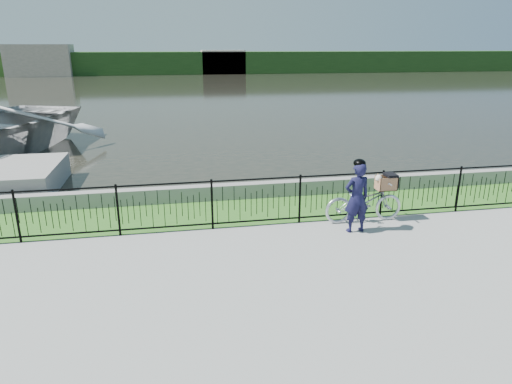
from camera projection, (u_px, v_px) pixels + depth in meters
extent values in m
plane|color=gray|center=(272.00, 256.00, 8.88)|extent=(120.00, 120.00, 0.00)
cube|color=#346C21|center=(249.00, 210.00, 11.31)|extent=(60.00, 2.00, 0.01)
plane|color=black|center=(189.00, 92.00, 39.73)|extent=(120.00, 120.00, 0.00)
cube|color=gray|center=(243.00, 191.00, 12.18)|extent=(60.00, 0.30, 0.40)
cube|color=#23451A|center=(180.00, 63.00, 64.52)|extent=(120.00, 6.00, 3.00)
cube|color=#A79786|center=(40.00, 60.00, 59.32)|extent=(8.00, 4.00, 4.00)
cube|color=#A79786|center=(223.00, 62.00, 64.14)|extent=(6.00, 3.00, 3.20)
imported|color=silver|center=(364.00, 202.00, 10.47)|extent=(1.84, 0.64, 0.97)
cube|color=black|center=(385.00, 190.00, 10.48)|extent=(0.38, 0.18, 0.02)
cube|color=#916343|center=(385.00, 189.00, 10.48)|extent=(0.44, 0.31, 0.01)
cube|color=#916343|center=(383.00, 181.00, 10.57)|extent=(0.44, 0.02, 0.31)
cube|color=#916343|center=(389.00, 185.00, 10.30)|extent=(0.44, 0.02, 0.31)
cube|color=#916343|center=(395.00, 183.00, 10.47)|extent=(0.01, 0.31, 0.31)
cube|color=#916343|center=(377.00, 184.00, 10.40)|extent=(0.01, 0.31, 0.31)
cube|color=black|center=(391.00, 175.00, 10.39)|extent=(0.24, 0.33, 0.06)
cube|color=black|center=(395.00, 181.00, 10.47)|extent=(0.02, 0.33, 0.25)
ellipsoid|color=silver|center=(385.00, 184.00, 10.44)|extent=(0.31, 0.22, 0.20)
sphere|color=silver|center=(379.00, 178.00, 10.34)|extent=(0.15, 0.15, 0.15)
sphere|color=silver|center=(377.00, 180.00, 10.32)|extent=(0.07, 0.07, 0.07)
sphere|color=black|center=(376.00, 180.00, 10.31)|extent=(0.02, 0.02, 0.02)
cone|color=#95623E|center=(378.00, 175.00, 10.38)|extent=(0.06, 0.08, 0.08)
cone|color=#95623E|center=(381.00, 176.00, 10.29)|extent=(0.06, 0.08, 0.08)
imported|color=black|center=(357.00, 198.00, 9.82)|extent=(0.60, 0.42, 1.56)
ellipsoid|color=black|center=(359.00, 164.00, 9.59)|extent=(0.26, 0.29, 0.18)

